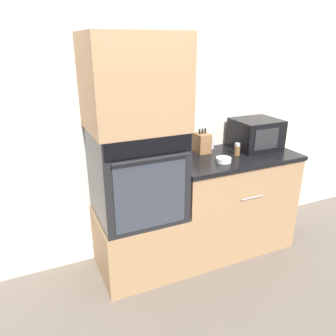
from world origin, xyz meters
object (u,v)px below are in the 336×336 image
object	(u,v)px
condiment_jar_near	(183,150)
condiment_jar_mid	(237,149)
microwave	(256,134)
knife_block	(202,143)
bowl	(224,160)
wall_oven	(137,173)
condiment_jar_far	(212,145)

from	to	relation	value
condiment_jar_near	condiment_jar_mid	world-z (taller)	condiment_jar_mid
microwave	knife_block	distance (m)	0.52
bowl	condiment_jar_mid	distance (m)	0.23
bowl	knife_block	bearing A→B (deg)	96.21
bowl	condiment_jar_near	bearing A→B (deg)	127.07
condiment_jar_near	bowl	bearing A→B (deg)	-52.93
wall_oven	microwave	distance (m)	1.21
bowl	condiment_jar_near	size ratio (longest dim) A/B	1.42
condiment_jar_near	knife_block	bearing A→B (deg)	2.47
condiment_jar_mid	condiment_jar_near	bearing A→B (deg)	155.72
bowl	wall_oven	bearing A→B (deg)	169.93
condiment_jar_mid	condiment_jar_far	bearing A→B (deg)	112.69
wall_oven	bowl	bearing A→B (deg)	-10.07
bowl	condiment_jar_mid	xyz separation A→B (m)	(0.21, 0.10, 0.03)
condiment_jar_near	condiment_jar_far	world-z (taller)	condiment_jar_near
knife_block	condiment_jar_mid	world-z (taller)	knife_block
knife_block	condiment_jar_near	bearing A→B (deg)	-177.53
condiment_jar_near	condiment_jar_mid	size ratio (longest dim) A/B	0.81
microwave	knife_block	xyz separation A→B (m)	(-0.51, 0.10, -0.05)
wall_oven	knife_block	xyz separation A→B (m)	(0.68, 0.18, 0.11)
microwave	bowl	distance (m)	0.53
condiment_jar_near	condiment_jar_far	bearing A→B (deg)	10.06
wall_oven	condiment_jar_near	bearing A→B (deg)	19.16
bowl	condiment_jar_far	xyz separation A→B (m)	(0.10, 0.35, 0.02)
condiment_jar_far	microwave	bearing A→B (deg)	-21.69
microwave	condiment_jar_far	size ratio (longest dim) A/B	5.12
bowl	condiment_jar_near	xyz separation A→B (m)	(-0.22, 0.30, 0.02)
condiment_jar_mid	microwave	bearing A→B (deg)	20.50
knife_block	bowl	world-z (taller)	knife_block
condiment_jar_far	condiment_jar_mid	bearing A→B (deg)	-67.31
wall_oven	condiment_jar_mid	xyz separation A→B (m)	(0.92, -0.02, 0.08)
wall_oven	condiment_jar_far	distance (m)	0.85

